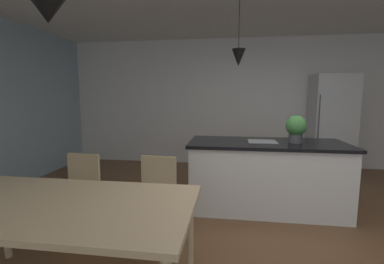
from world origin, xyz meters
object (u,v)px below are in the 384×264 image
object	(u,v)px
dining_table	(61,211)
potted_plant_on_island	(296,127)
kitchen_island	(266,175)
refrigerator	(331,124)
chair_far_right	(154,197)
chair_far_left	(77,193)

from	to	relation	value
dining_table	potted_plant_on_island	size ratio (longest dim) A/B	5.36
kitchen_island	potted_plant_on_island	xyz separation A→B (m)	(0.35, 0.00, 0.63)
refrigerator	dining_table	bearing A→B (deg)	-129.40
dining_table	chair_far_right	distance (m)	0.98
chair_far_right	refrigerator	distance (m)	4.02
chair_far_left	kitchen_island	distance (m)	2.29
dining_table	chair_far_left	size ratio (longest dim) A/B	2.15
refrigerator	chair_far_left	bearing A→B (deg)	-140.25
chair_far_left	refrigerator	bearing A→B (deg)	39.75
refrigerator	chair_far_right	bearing A→B (deg)	-132.50
chair_far_right	kitchen_island	xyz separation A→B (m)	(1.22, 1.00, -0.01)
kitchen_island	refrigerator	xyz separation A→B (m)	(1.47, 1.94, 0.49)
kitchen_island	refrigerator	world-z (taller)	refrigerator
dining_table	refrigerator	bearing A→B (deg)	50.60
chair_far_right	kitchen_island	distance (m)	1.58
chair_far_right	dining_table	bearing A→B (deg)	-116.39
kitchen_island	chair_far_left	bearing A→B (deg)	-154.18
dining_table	refrigerator	distance (m)	4.93
potted_plant_on_island	refrigerator	bearing A→B (deg)	60.01
chair_far_left	potted_plant_on_island	bearing A→B (deg)	22.46
dining_table	refrigerator	xyz separation A→B (m)	(3.12, 3.80, 0.27)
chair_far_left	refrigerator	xyz separation A→B (m)	(3.54, 2.94, 0.48)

